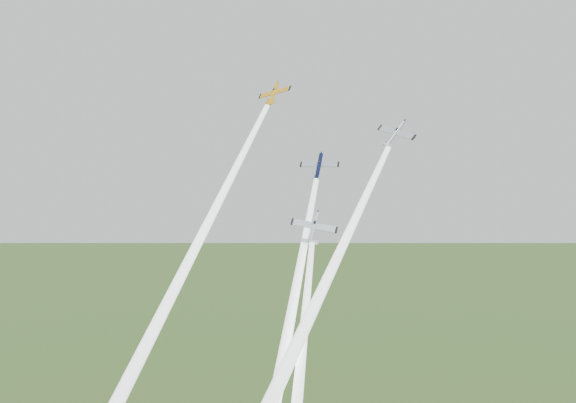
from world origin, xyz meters
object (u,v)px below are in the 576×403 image
object	(u,v)px
plane_yellow	(274,93)
plane_navy	(319,166)
plane_silver_right	(395,134)
plane_silver_low	(313,228)

from	to	relation	value
plane_yellow	plane_navy	bearing A→B (deg)	-2.69
plane_navy	plane_silver_right	world-z (taller)	plane_silver_right
plane_yellow	plane_silver_low	size ratio (longest dim) A/B	0.90
plane_navy	plane_silver_low	bearing A→B (deg)	-82.47
plane_navy	plane_silver_low	xyz separation A→B (m)	(3.68, -9.29, -10.35)
plane_navy	plane_silver_low	distance (m)	14.39
plane_silver_right	plane_silver_low	distance (m)	21.70
plane_yellow	plane_silver_right	world-z (taller)	plane_yellow
plane_silver_right	plane_silver_low	xyz separation A→B (m)	(-9.98, -11.03, -15.80)
plane_navy	plane_yellow	bearing A→B (deg)	159.58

